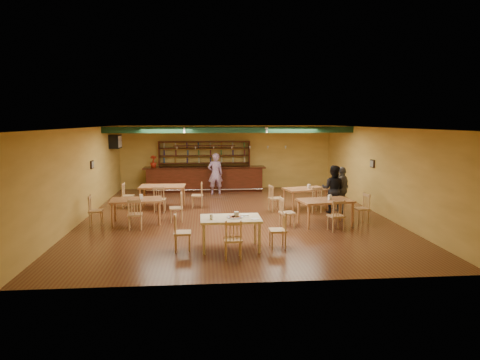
{
  "coord_description": "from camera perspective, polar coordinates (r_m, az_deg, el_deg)",
  "views": [
    {
      "loc": [
        -1.02,
        -14.02,
        3.23
      ],
      "look_at": [
        0.21,
        0.6,
        1.15
      ],
      "focal_mm": 31.42,
      "sensor_mm": 36.0,
      "label": 1
    }
  ],
  "objects": [
    {
      "name": "side_plate",
      "position": [
        10.43,
        2.06,
        -5.3
      ],
      "size": [
        0.22,
        0.22,
        0.01
      ],
      "primitive_type": "cylinder",
      "rotation": [
        0.0,
        0.0,
        0.01
      ],
      "color": "white",
      "rests_on": "near_table"
    },
    {
      "name": "track_rail_left",
      "position": [
        17.44,
        -7.42,
        7.05
      ],
      "size": [
        0.05,
        2.5,
        0.05
      ],
      "primitive_type": "cube",
      "color": "white",
      "rests_on": "ceiling"
    },
    {
      "name": "poinsettia",
      "position": [
        19.39,
        -11.68,
        2.48
      ],
      "size": [
        0.38,
        0.38,
        0.54
      ],
      "primitive_type": "imported",
      "rotation": [
        0.0,
        0.0,
        0.35
      ],
      "color": "#A6210F",
      "rests_on": "bar_counter"
    },
    {
      "name": "dining_table_b",
      "position": [
        15.71,
        8.83,
        -2.49
      ],
      "size": [
        1.69,
        1.26,
        0.76
      ],
      "primitive_type": "cube",
      "rotation": [
        0.0,
        0.0,
        0.25
      ],
      "color": "#A26839",
      "rests_on": "ground"
    },
    {
      "name": "picture_left",
      "position": [
        15.6,
        -19.45,
        1.98
      ],
      "size": [
        0.04,
        0.34,
        0.28
      ],
      "primitive_type": "cube",
      "color": "black",
      "rests_on": "wall_left"
    },
    {
      "name": "ac_unit",
      "position": [
        18.62,
        -16.57,
        5.03
      ],
      "size": [
        0.34,
        0.7,
        0.48
      ],
      "primitive_type": "cube",
      "color": "white",
      "rests_on": "wall_left"
    },
    {
      "name": "floor",
      "position": [
        14.42,
        -0.62,
        -4.87
      ],
      "size": [
        12.0,
        12.0,
        0.0
      ],
      "primitive_type": "plane",
      "color": "#522917",
      "rests_on": "ground"
    },
    {
      "name": "pizza_server",
      "position": [
        10.66,
        0.15,
        -4.95
      ],
      "size": [
        0.33,
        0.21,
        0.0
      ],
      "primitive_type": "cube",
      "rotation": [
        0.0,
        0.0,
        -0.42
      ],
      "color": "silver",
      "rests_on": "pizza_tray"
    },
    {
      "name": "patron_right_b",
      "position": [
        15.51,
        13.71,
        -1.19
      ],
      "size": [
        0.9,
        0.96,
        1.59
      ],
      "primitive_type": "imported",
      "rotation": [
        0.0,
        0.0,
        4.0
      ],
      "color": "slate",
      "rests_on": "ground"
    },
    {
      "name": "dining_table_c",
      "position": [
        13.68,
        -13.86,
        -4.14
      ],
      "size": [
        1.65,
        1.08,
        0.78
      ],
      "primitive_type": "cube",
      "rotation": [
        0.0,
        0.0,
        0.09
      ],
      "color": "#A26839",
      "rests_on": "ground"
    },
    {
      "name": "parmesan_shaker",
      "position": [
        10.4,
        -3.92,
        -5.08
      ],
      "size": [
        0.07,
        0.07,
        0.11
      ],
      "primitive_type": "cylinder",
      "rotation": [
        0.0,
        0.0,
        0.01
      ],
      "color": "#EAE5C6",
      "rests_on": "near_table"
    },
    {
      "name": "back_bar_hutch",
      "position": [
        19.91,
        -4.82,
        2.02
      ],
      "size": [
        4.27,
        0.4,
        2.28
      ],
      "primitive_type": "cube",
      "color": "black",
      "rests_on": "ground"
    },
    {
      "name": "bar_counter",
      "position": [
        19.35,
        -4.79,
        0.13
      ],
      "size": [
        5.53,
        0.85,
        1.13
      ],
      "primitive_type": "cube",
      "color": "black",
      "rests_on": "ground"
    },
    {
      "name": "picture_right",
      "position": [
        15.78,
        17.55,
        2.13
      ],
      "size": [
        0.04,
        0.34,
        0.28
      ],
      "primitive_type": "cube",
      "color": "black",
      "rests_on": "wall_right"
    },
    {
      "name": "dining_table_a",
      "position": [
        15.93,
        -10.45,
        -2.24
      ],
      "size": [
        1.71,
        1.07,
        0.83
      ],
      "primitive_type": "cube",
      "rotation": [
        0.0,
        0.0,
        -0.04
      ],
      "color": "#A26839",
      "rests_on": "ground"
    },
    {
      "name": "near_table",
      "position": [
        10.69,
        -1.28,
        -7.25
      ],
      "size": [
        1.53,
        0.99,
        0.81
      ],
      "primitive_type": "cube",
      "rotation": [
        0.0,
        0.0,
        0.01
      ],
      "color": "beige",
      "rests_on": "ground"
    },
    {
      "name": "patron_right_a",
      "position": [
        15.08,
        12.54,
        -1.23
      ],
      "size": [
        1.03,
        0.95,
        1.69
      ],
      "primitive_type": "imported",
      "rotation": [
        0.0,
        0.0,
        2.64
      ],
      "color": "black",
      "rests_on": "ground"
    },
    {
      "name": "track_rail_right",
      "position": [
        17.59,
        3.13,
        7.11
      ],
      "size": [
        0.05,
        2.5,
        0.05
      ],
      "primitive_type": "cube",
      "color": "white",
      "rests_on": "ceiling"
    },
    {
      "name": "dining_table_d",
      "position": [
        13.35,
        11.47,
        -4.33
      ],
      "size": [
        1.74,
        1.21,
        0.8
      ],
      "primitive_type": "cube",
      "rotation": [
        0.0,
        0.0,
        0.16
      ],
      "color": "#A26839",
      "rests_on": "ground"
    },
    {
      "name": "pizza_tray",
      "position": [
        10.6,
        -0.7,
        -5.08
      ],
      "size": [
        0.48,
        0.48,
        0.01
      ],
      "primitive_type": "cylinder",
      "rotation": [
        0.0,
        0.0,
        0.22
      ],
      "color": "silver",
      "rests_on": "near_table"
    },
    {
      "name": "patron_bar",
      "position": [
        18.49,
        -3.37,
        0.85
      ],
      "size": [
        0.72,
        0.53,
        1.82
      ],
      "primitive_type": "imported",
      "rotation": [
        0.0,
        0.0,
        3.29
      ],
      "color": "#9050AF",
      "rests_on": "ground"
    },
    {
      "name": "napkin_stack",
      "position": [
        10.83,
        0.65,
        -4.75
      ],
      "size": [
        0.2,
        0.15,
        0.03
      ],
      "primitive_type": "cube",
      "rotation": [
        0.0,
        0.0,
        -0.01
      ],
      "color": "white",
      "rests_on": "near_table"
    },
    {
      "name": "ceiling_beam",
      "position": [
        16.85,
        -1.34,
        6.84
      ],
      "size": [
        10.0,
        0.3,
        0.25
      ],
      "primitive_type": "cube",
      "color": "black",
      "rests_on": "ceiling"
    }
  ]
}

